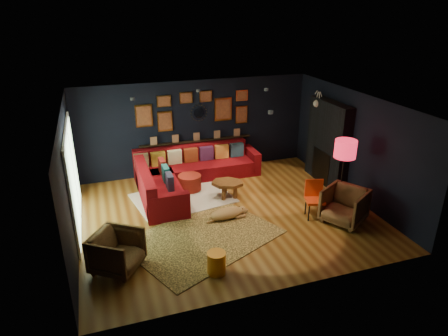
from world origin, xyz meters
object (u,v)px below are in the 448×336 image
object	(u,v)px
coffee_table	(228,185)
pouf	(190,182)
sectional	(183,175)
armchair_left	(117,250)
dog	(227,211)
gold_stool	(216,263)
floor_lamp	(345,152)
armchair_right	(344,204)
orange_chair	(314,196)

from	to	relation	value
coffee_table	pouf	distance (m)	1.07
sectional	pouf	size ratio (longest dim) A/B	5.76
armchair_left	dog	distance (m)	2.71
pouf	gold_stool	world-z (taller)	gold_stool
dog	floor_lamp	bearing A→B (deg)	-16.31
coffee_table	floor_lamp	distance (m)	2.90
coffee_table	dog	distance (m)	1.08
coffee_table	armchair_right	xyz separation A→B (m)	(2.05, -1.92, 0.08)
gold_stool	floor_lamp	bearing A→B (deg)	20.89
armchair_left	armchair_right	size ratio (longest dim) A/B	0.94
gold_stool	orange_chair	world-z (taller)	orange_chair
gold_stool	pouf	bearing A→B (deg)	83.98
coffee_table	orange_chair	distance (m)	2.15
sectional	pouf	xyz separation A→B (m)	(0.10, -0.31, -0.10)
gold_stool	floor_lamp	size ratio (longest dim) A/B	0.24
floor_lamp	dog	xyz separation A→B (m)	(-2.58, 0.48, -1.29)
sectional	orange_chair	bearing A→B (deg)	-45.60
pouf	armchair_left	world-z (taller)	armchair_left
floor_lamp	armchair_left	bearing A→B (deg)	-173.15
pouf	armchair_right	size ratio (longest dim) A/B	0.68
pouf	orange_chair	size ratio (longest dim) A/B	0.68
coffee_table	armchair_right	distance (m)	2.81
pouf	gold_stool	xyz separation A→B (m)	(-0.37, -3.47, -0.01)
gold_stool	orange_chair	xyz separation A→B (m)	(2.71, 1.29, 0.30)
coffee_table	floor_lamp	size ratio (longest dim) A/B	0.56
armchair_left	armchair_right	world-z (taller)	armchair_right
pouf	coffee_table	bearing A→B (deg)	-41.37
armchair_right	floor_lamp	distance (m)	1.14
sectional	pouf	world-z (taller)	sectional
sectional	dog	size ratio (longest dim) A/B	3.15
coffee_table	sectional	bearing A→B (deg)	131.58
armchair_right	dog	size ratio (longest dim) A/B	0.80
coffee_table	armchair_left	distance (m)	3.52
coffee_table	floor_lamp	world-z (taller)	floor_lamp
dog	orange_chair	bearing A→B (deg)	-19.98
pouf	dog	xyz separation A→B (m)	(0.44, -1.70, -0.04)
armchair_right	floor_lamp	world-z (taller)	floor_lamp
armchair_right	pouf	bearing A→B (deg)	-164.18
gold_stool	dog	distance (m)	1.95
armchair_left	floor_lamp	size ratio (longest dim) A/B	0.47
dog	gold_stool	bearing A→B (deg)	-120.03
gold_stool	sectional	bearing A→B (deg)	85.97
pouf	armchair_right	world-z (taller)	armchair_right
gold_stool	orange_chair	bearing A→B (deg)	25.43
coffee_table	dog	size ratio (longest dim) A/B	0.90
armchair_right	floor_lamp	size ratio (longest dim) A/B	0.50
coffee_table	armchair_right	world-z (taller)	armchair_right
armchair_right	dog	world-z (taller)	armchair_right
armchair_right	floor_lamp	xyz separation A→B (m)	(0.17, 0.43, 1.05)
armchair_left	armchair_right	xyz separation A→B (m)	(4.88, 0.17, 0.02)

